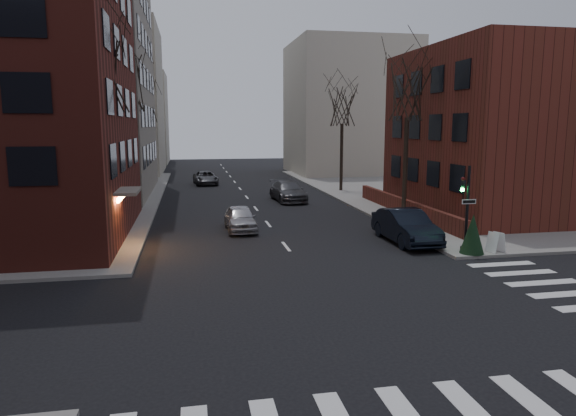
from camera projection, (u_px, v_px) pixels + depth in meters
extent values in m
plane|color=black|center=(367.00, 348.00, 13.93)|extent=(160.00, 160.00, 0.00)
cube|color=gray|center=(553.00, 188.00, 48.36)|extent=(44.00, 44.00, 0.15)
cube|color=gray|center=(30.00, 25.00, 41.52)|extent=(18.00, 18.00, 28.00)
cube|color=#5D231B|center=(508.00, 132.00, 34.52)|extent=(12.00, 14.00, 11.00)
cube|color=#5D231B|center=(405.00, 207.00, 33.97)|extent=(0.35, 16.00, 1.00)
cube|color=#B4AC99|center=(102.00, 100.00, 63.05)|extent=(14.00, 16.00, 18.00)
cube|color=#B4AC99|center=(348.00, 109.00, 63.90)|extent=(14.00, 14.00, 16.00)
cube|color=#B4AC99|center=(134.00, 118.00, 80.23)|extent=(10.00, 12.00, 14.00)
cylinder|color=black|center=(467.00, 209.00, 23.79)|extent=(0.14, 0.14, 4.00)
cylinder|color=black|center=(465.00, 249.00, 24.09)|extent=(0.44, 0.44, 0.20)
imported|color=black|center=(463.00, 191.00, 23.61)|extent=(0.16, 0.20, 1.00)
sphere|color=#19FF4C|center=(462.00, 190.00, 23.54)|extent=(0.18, 0.18, 0.18)
cube|color=white|center=(469.00, 202.00, 23.62)|extent=(0.70, 0.03, 0.22)
cylinder|color=#2D231C|center=(104.00, 177.00, 25.32)|extent=(0.28, 0.28, 6.65)
cylinder|color=#2D231C|center=(131.00, 158.00, 36.93)|extent=(0.28, 0.28, 7.00)
cylinder|color=#2D231C|center=(146.00, 153.00, 50.56)|extent=(0.28, 0.28, 6.30)
cylinder|color=#2D231C|center=(405.00, 168.00, 32.48)|extent=(0.28, 0.28, 6.30)
cylinder|color=#2D231C|center=(341.00, 157.00, 46.08)|extent=(0.28, 0.28, 5.95)
cylinder|color=black|center=(134.00, 169.00, 33.24)|extent=(0.12, 0.12, 6.00)
sphere|color=#FFA54C|center=(131.00, 121.00, 32.75)|extent=(0.36, 0.36, 0.36)
cylinder|color=black|center=(154.00, 153.00, 52.64)|extent=(0.12, 0.12, 6.00)
sphere|color=#FFA54C|center=(153.00, 122.00, 52.14)|extent=(0.36, 0.36, 0.36)
imported|color=black|center=(406.00, 226.00, 26.30)|extent=(1.91, 5.21, 1.71)
imported|color=#A9A8AE|center=(240.00, 218.00, 29.41)|extent=(1.72, 4.16, 1.41)
imported|color=#434348|center=(288.00, 191.00, 40.82)|extent=(2.52, 5.49, 1.56)
imported|color=#46464C|center=(206.00, 178.00, 52.22)|extent=(2.60, 4.98, 1.34)
cube|color=white|center=(496.00, 242.00, 23.78)|extent=(0.60, 0.70, 0.96)
cone|color=#16331C|center=(473.00, 234.00, 23.49)|extent=(1.41, 1.41, 1.82)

